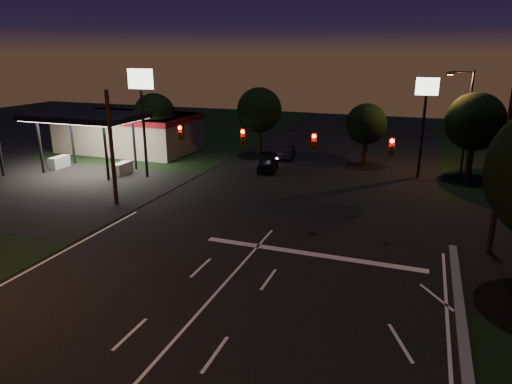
% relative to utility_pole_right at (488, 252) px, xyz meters
% --- Properties ---
extents(ground, '(140.00, 140.00, 0.00)m').
position_rel_utility_pole_right_xyz_m(ground, '(-12.00, -15.00, 0.00)').
color(ground, black).
rests_on(ground, ground).
extents(cross_street_left, '(20.00, 16.00, 0.02)m').
position_rel_utility_pole_right_xyz_m(cross_street_left, '(-32.00, 1.00, 0.00)').
color(cross_street_left, black).
rests_on(cross_street_left, ground).
extents(stop_bar, '(12.00, 0.50, 0.01)m').
position_rel_utility_pole_right_xyz_m(stop_bar, '(-9.00, -3.50, 0.01)').
color(stop_bar, silver).
rests_on(stop_bar, ground).
extents(utility_pole_right, '(0.30, 0.30, 9.00)m').
position_rel_utility_pole_right_xyz_m(utility_pole_right, '(0.00, 0.00, 0.00)').
color(utility_pole_right, black).
rests_on(utility_pole_right, ground).
extents(utility_pole_left, '(0.28, 0.28, 8.00)m').
position_rel_utility_pole_right_xyz_m(utility_pole_left, '(-24.00, 0.00, 0.00)').
color(utility_pole_left, black).
rests_on(utility_pole_left, ground).
extents(signal_span, '(24.00, 0.40, 1.56)m').
position_rel_utility_pole_right_xyz_m(signal_span, '(-12.00, -0.04, 5.50)').
color(signal_span, black).
rests_on(signal_span, ground).
extents(gas_station, '(14.20, 16.10, 5.25)m').
position_rel_utility_pole_right_xyz_m(gas_station, '(-33.86, 15.39, 2.38)').
color(gas_station, gray).
rests_on(gas_station, ground).
extents(pole_sign_left_near, '(2.20, 0.30, 9.10)m').
position_rel_utility_pole_right_xyz_m(pole_sign_left_near, '(-26.00, 7.00, 6.98)').
color(pole_sign_left_near, black).
rests_on(pole_sign_left_near, ground).
extents(pole_sign_right, '(1.80, 0.30, 8.40)m').
position_rel_utility_pole_right_xyz_m(pole_sign_right, '(-4.00, 15.00, 6.24)').
color(pole_sign_right, black).
rests_on(pole_sign_right, ground).
extents(street_light_right_far, '(2.20, 0.35, 9.00)m').
position_rel_utility_pole_right_xyz_m(street_light_right_far, '(-0.76, 17.00, 5.24)').
color(street_light_right_far, black).
rests_on(street_light_right_far, ground).
extents(tree_far_a, '(4.20, 4.20, 6.42)m').
position_rel_utility_pole_right_xyz_m(tree_far_a, '(-29.98, 15.12, 4.26)').
color(tree_far_a, black).
rests_on(tree_far_a, ground).
extents(tree_far_b, '(4.60, 4.60, 6.98)m').
position_rel_utility_pole_right_xyz_m(tree_far_b, '(-19.98, 19.13, 4.61)').
color(tree_far_b, black).
rests_on(tree_far_b, ground).
extents(tree_far_c, '(3.80, 3.80, 5.86)m').
position_rel_utility_pole_right_xyz_m(tree_far_c, '(-8.98, 18.10, 3.90)').
color(tree_far_c, black).
rests_on(tree_far_c, ground).
extents(tree_far_d, '(4.80, 4.80, 7.30)m').
position_rel_utility_pole_right_xyz_m(tree_far_d, '(0.02, 16.13, 4.83)').
color(tree_far_d, black).
rests_on(tree_far_d, ground).
extents(car_oncoming_a, '(2.43, 4.38, 1.41)m').
position_rel_utility_pole_right_xyz_m(car_oncoming_a, '(-16.95, 12.81, 0.71)').
color(car_oncoming_a, black).
rests_on(car_oncoming_a, ground).
extents(car_oncoming_b, '(2.26, 4.51, 1.42)m').
position_rel_utility_pole_right_xyz_m(car_oncoming_b, '(-16.90, 18.62, 0.71)').
color(car_oncoming_b, black).
rests_on(car_oncoming_b, ground).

